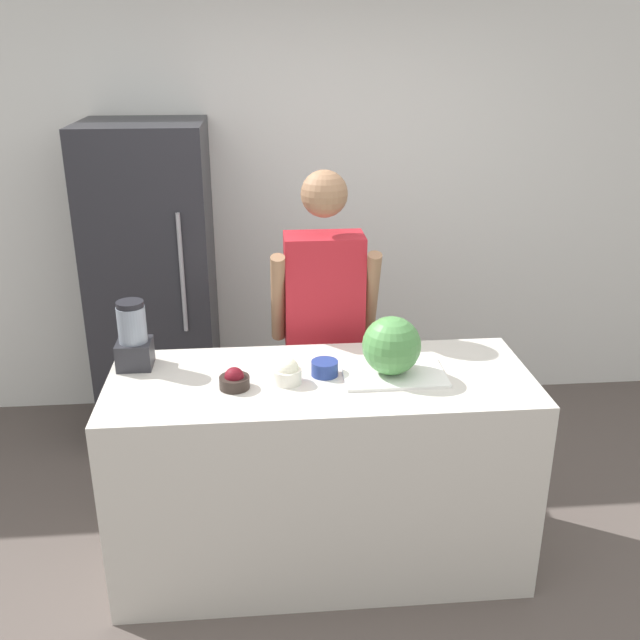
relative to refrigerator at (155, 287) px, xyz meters
name	(u,v)px	position (x,y,z in m)	size (l,w,h in m)	color
ground_plane	(328,611)	(0.86, -1.65, -0.94)	(14.00, 14.00, 0.00)	#564C47
wall_back	(297,208)	(0.86, 0.39, 0.36)	(8.00, 0.06, 2.60)	white
counter_island	(321,471)	(0.86, -1.30, -0.47)	(1.82, 0.71, 0.94)	beige
refrigerator	(155,287)	(0.00, 0.00, 0.00)	(0.68, 0.71, 1.88)	#232328
person	(324,334)	(0.93, -0.71, -0.04)	(0.53, 0.27, 1.73)	gray
cutting_board	(393,373)	(1.18, -1.30, 0.01)	(0.44, 0.30, 0.01)	white
watermelon	(392,346)	(1.16, -1.30, 0.14)	(0.25, 0.25, 0.25)	#4C8C47
bowl_cherries	(234,380)	(0.50, -1.36, 0.04)	(0.13, 0.13, 0.09)	#2D231E
bowl_cream	(287,372)	(0.72, -1.33, 0.05)	(0.12, 0.12, 0.11)	white
bowl_small_blue	(325,368)	(0.88, -1.27, 0.03)	(0.12, 0.12, 0.06)	navy
blender	(133,338)	(0.06, -1.11, 0.14)	(0.15, 0.15, 0.30)	#28282D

